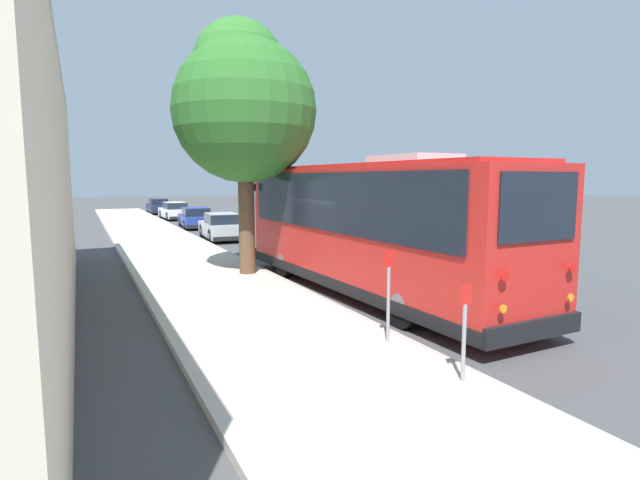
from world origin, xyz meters
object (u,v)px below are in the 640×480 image
(parked_sedan_silver, at_px, (222,227))
(parked_sedan_navy, at_px, (158,207))
(shuttle_bus, at_px, (367,222))
(parked_sedan_white, at_px, (175,211))
(sign_post_near, at_px, (464,332))
(sign_post_far, at_px, (388,295))
(street_tree, at_px, (243,102))
(parked_sedan_blue, at_px, (196,218))

(parked_sedan_silver, height_order, parked_sedan_navy, parked_sedan_silver)
(shuttle_bus, height_order, parked_sedan_navy, shuttle_bus)
(parked_sedan_white, relative_size, sign_post_near, 3.17)
(parked_sedan_silver, height_order, sign_post_far, sign_post_far)
(parked_sedan_silver, relative_size, parked_sedan_navy, 0.94)
(sign_post_far, bearing_deg, street_tree, 2.09)
(parked_sedan_blue, distance_m, street_tree, 17.44)
(parked_sedan_navy, bearing_deg, shuttle_bus, -178.26)
(parked_sedan_silver, bearing_deg, sign_post_far, 178.37)
(street_tree, height_order, sign_post_near, street_tree)
(shuttle_bus, bearing_deg, parked_sedan_blue, -0.98)
(parked_sedan_blue, distance_m, sign_post_near, 26.20)
(parked_sedan_navy, bearing_deg, parked_sedan_blue, -178.20)
(street_tree, height_order, sign_post_far, street_tree)
(parked_sedan_white, height_order, street_tree, street_tree)
(parked_sedan_blue, height_order, parked_sedan_navy, parked_sedan_navy)
(sign_post_far, bearing_deg, parked_sedan_silver, -5.11)
(parked_sedan_blue, distance_m, parked_sedan_navy, 14.52)
(parked_sedan_silver, xyz_separation_m, parked_sedan_blue, (6.73, -0.11, -0.03))
(parked_sedan_silver, bearing_deg, shuttle_bus, -174.90)
(street_tree, relative_size, sign_post_far, 4.73)
(parked_sedan_silver, height_order, sign_post_near, sign_post_near)
(parked_sedan_blue, bearing_deg, shuttle_bus, -175.22)
(parked_sedan_white, bearing_deg, sign_post_far, 175.27)
(parked_sedan_blue, bearing_deg, sign_post_far, -179.95)
(shuttle_bus, distance_m, parked_sedan_white, 27.55)
(parked_sedan_navy, height_order, street_tree, street_tree)
(shuttle_bus, bearing_deg, parked_sedan_navy, -0.94)
(parked_sedan_silver, bearing_deg, street_tree, 173.01)
(parked_sedan_silver, distance_m, sign_post_far, 17.54)
(parked_sedan_silver, xyz_separation_m, sign_post_near, (-19.42, 1.56, 0.26))
(shuttle_bus, xyz_separation_m, parked_sedan_silver, (13.50, 0.38, -1.31))
(shuttle_bus, bearing_deg, sign_post_near, 160.06)
(sign_post_far, bearing_deg, parked_sedan_white, -2.97)
(parked_sedan_white, relative_size, parked_sedan_navy, 0.98)
(parked_sedan_blue, relative_size, sign_post_near, 3.19)
(sign_post_near, xyz_separation_m, sign_post_far, (1.95, 0.00, 0.11))
(parked_sedan_silver, bearing_deg, parked_sedan_navy, 3.78)
(street_tree, bearing_deg, sign_post_far, -177.91)
(parked_sedan_navy, distance_m, sign_post_near, 40.69)
(street_tree, bearing_deg, parked_sedan_silver, -10.47)
(sign_post_near, bearing_deg, street_tree, 1.66)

